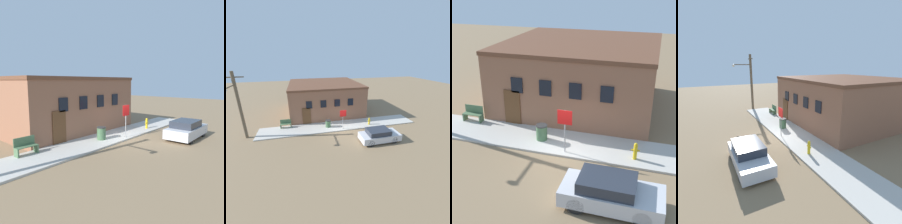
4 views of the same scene
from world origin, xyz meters
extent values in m
plane|color=#846B4C|center=(0.00, 0.00, 0.00)|extent=(80.00, 80.00, 0.00)
cube|color=#BCB7AD|center=(0.00, 1.36, 0.05)|extent=(18.77, 2.73, 0.11)
cube|color=#8E5B42|center=(-0.91, 7.48, 2.05)|extent=(9.90, 9.51, 4.11)
cube|color=brown|center=(-0.91, 7.48, 4.23)|extent=(10.00, 9.61, 0.24)
cube|color=black|center=(-3.51, 2.70, 2.55)|extent=(0.70, 0.08, 0.90)
cube|color=black|center=(-1.78, 2.70, 2.55)|extent=(0.70, 0.08, 0.90)
cube|color=black|center=(-0.05, 2.70, 2.55)|extent=(0.70, 0.08, 0.90)
cube|color=black|center=(1.69, 2.70, 2.55)|extent=(0.70, 0.08, 0.90)
cube|color=brown|center=(-3.88, 2.70, 1.10)|extent=(1.00, 0.08, 2.20)
cylinder|color=gold|center=(3.51, 0.74, 0.48)|extent=(0.19, 0.19, 0.74)
sphere|color=gold|center=(3.51, 0.74, 0.90)|extent=(0.17, 0.17, 0.17)
cylinder|color=gold|center=(3.36, 0.74, 0.59)|extent=(0.10, 0.09, 0.09)
cylinder|color=gold|center=(3.66, 0.74, 0.59)|extent=(0.10, 0.09, 0.09)
cylinder|color=gray|center=(0.07, 0.39, 1.25)|extent=(0.06, 0.06, 2.28)
cube|color=red|center=(0.07, 0.37, 2.02)|extent=(0.74, 0.02, 0.74)
cube|color=#4C6B47|center=(-6.94, 2.27, 0.33)|extent=(0.08, 0.44, 0.44)
cube|color=#4C6B47|center=(-5.81, 2.27, 0.33)|extent=(0.08, 0.44, 0.44)
cube|color=#4C6B47|center=(-6.38, 2.27, 0.57)|extent=(1.21, 0.44, 0.04)
cube|color=#4C6B47|center=(-6.38, 2.47, 0.83)|extent=(1.21, 0.04, 0.48)
cylinder|color=#426642|center=(-1.51, 1.28, 0.51)|extent=(0.59, 0.59, 0.80)
cylinder|color=#2D2D2D|center=(-1.51, 1.28, 0.94)|extent=(0.62, 0.62, 0.06)
cylinder|color=black|center=(4.18, -2.10, 0.35)|extent=(0.69, 0.20, 0.69)
cylinder|color=black|center=(4.18, -3.63, 0.35)|extent=(0.69, 0.20, 0.69)
cylinder|color=black|center=(1.73, -2.10, 0.35)|extent=(0.69, 0.20, 0.69)
cylinder|color=black|center=(1.73, -3.63, 0.35)|extent=(0.69, 0.20, 0.69)
cube|color=silver|center=(2.95, -2.87, 0.51)|extent=(3.94, 1.73, 0.64)
cube|color=#282D38|center=(2.76, -2.87, 1.07)|extent=(2.17, 1.52, 0.47)
camera|label=1|loc=(-12.13, -8.51, 4.04)|focal=35.00mm
camera|label=2|loc=(-4.23, -14.65, 8.06)|focal=24.00mm
camera|label=3|loc=(4.07, -12.68, 8.23)|focal=50.00mm
camera|label=4|loc=(11.82, -4.88, 5.53)|focal=28.00mm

